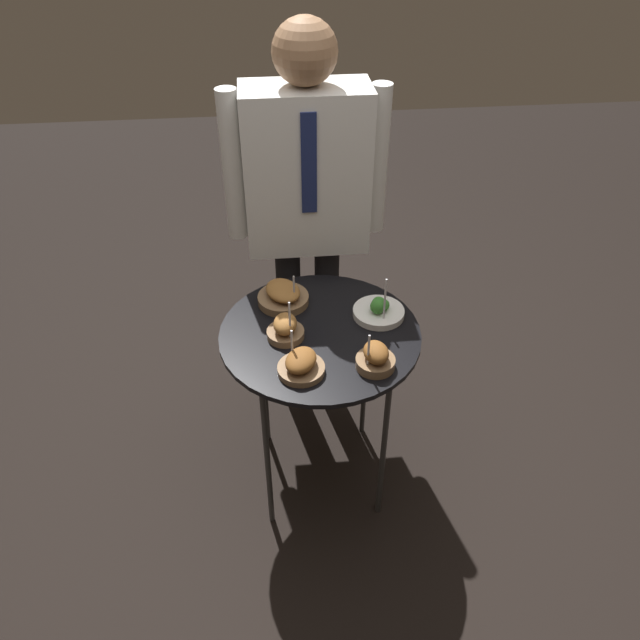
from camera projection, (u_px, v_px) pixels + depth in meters
The scene contains 8 objects.
ground_plane at pixel (320, 472), 2.51m from camera, with size 8.00×8.00×0.00m, color black.
serving_cart at pixel (320, 344), 2.09m from camera, with size 0.67×0.67×0.73m.
bowl_roast_mid_right at pixel (285, 328), 2.01m from camera, with size 0.12×0.12×0.16m.
bowl_broccoli_center at pixel (379, 310), 2.11m from camera, with size 0.18×0.18×0.18m.
bowl_roast_mid_left at pixel (283, 295), 2.16m from camera, with size 0.18×0.18×0.13m.
bowl_roast_near_rim at pixel (301, 364), 1.89m from camera, with size 0.15×0.15×0.14m.
bowl_roast_back_right at pixel (376, 358), 1.90m from camera, with size 0.12×0.12×0.14m.
waiter_figure at pixel (306, 190), 2.25m from camera, with size 0.59×0.22×1.59m.
Camera 1 is at (-0.16, -1.58, 2.03)m, focal length 35.00 mm.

